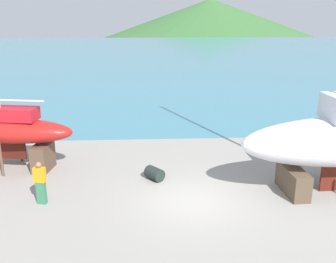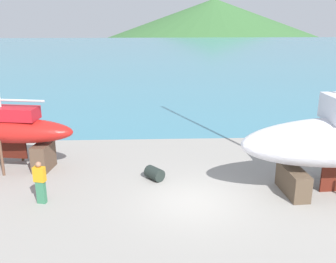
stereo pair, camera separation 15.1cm
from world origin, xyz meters
name	(u,v)px [view 1 (the left image)]	position (x,y,z in m)	size (l,w,h in m)	color
ground_plane	(200,237)	(0.00, -2.56, 0.00)	(41.12, 41.12, 0.00)	gray
sea_water	(158,56)	(0.00, 49.16, 0.00)	(130.19, 82.89, 0.01)	teal
headland_hill	(210,27)	(23.99, 150.06, 0.00)	(126.83, 126.83, 22.21)	#386834
sailboat_far_slipway	(9,132)	(-8.12, 3.75, 1.81)	(6.33, 2.63, 11.02)	brown
worker	(40,182)	(-5.85, 0.12, 0.90)	(0.48, 0.34, 1.73)	#347350
barrel_rust_far	(154,174)	(-1.44, 2.12, 0.29)	(0.57, 0.57, 0.80)	#212926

